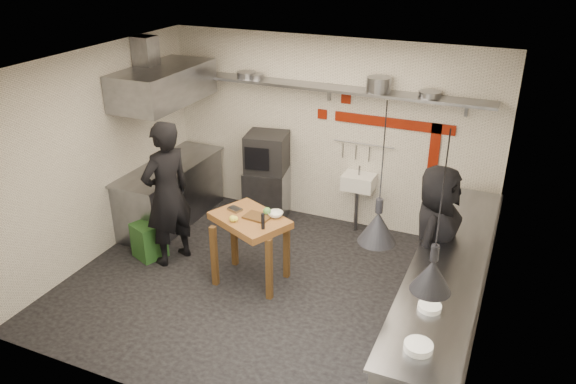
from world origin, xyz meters
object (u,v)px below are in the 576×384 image
at_px(oven_stand, 267,194).
at_px(chef_right, 435,237).
at_px(combi_oven, 267,152).
at_px(green_bin, 149,240).
at_px(prep_table, 251,249).
at_px(chef_left, 167,194).

distance_m(oven_stand, chef_right, 3.05).
distance_m(combi_oven, green_bin, 2.15).
relative_size(green_bin, prep_table, 0.54).
xyz_separation_m(oven_stand, prep_table, (0.59, -1.69, 0.06)).
relative_size(oven_stand, chef_left, 0.40).
distance_m(oven_stand, prep_table, 1.79).
bearing_deg(green_bin, chef_left, 8.33).
bearing_deg(prep_table, oven_stand, 133.78).
distance_m(combi_oven, chef_right, 3.01).
bearing_deg(combi_oven, prep_table, -82.09).
xyz_separation_m(green_bin, chef_left, (0.34, 0.05, 0.74)).
height_order(oven_stand, green_bin, oven_stand).
bearing_deg(green_bin, combi_oven, 60.01).
height_order(prep_table, chef_left, chef_left).
bearing_deg(oven_stand, green_bin, -130.27).
relative_size(chef_left, chef_right, 1.12).
bearing_deg(combi_oven, chef_left, -122.06).
bearing_deg(green_bin, oven_stand, 60.49).
distance_m(oven_stand, green_bin, 1.98).
relative_size(oven_stand, green_bin, 1.60).
height_order(oven_stand, chef_left, chef_left).
xyz_separation_m(prep_table, chef_left, (-1.22, 0.03, 0.53)).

